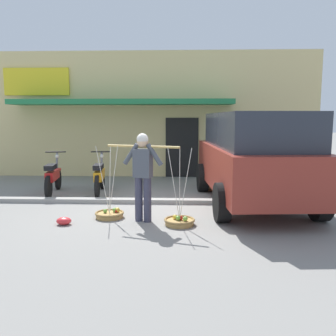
{
  "coord_description": "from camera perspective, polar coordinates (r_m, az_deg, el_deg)",
  "views": [
    {
      "loc": [
        0.68,
        -7.46,
        1.96
      ],
      "look_at": [
        0.37,
        0.6,
        0.85
      ],
      "focal_mm": 38.09,
      "sensor_mm": 36.0,
      "label": 1
    }
  ],
  "objects": [
    {
      "name": "fruit_basket_right_side",
      "position": [
        6.72,
        1.86,
        -8.44
      ],
      "size": [
        0.58,
        0.58,
        1.45
      ],
      "color": "#B2894C",
      "rests_on": "ground"
    },
    {
      "name": "fruit_vendor",
      "position": [
        6.78,
        -4.05,
        -0.53
      ],
      "size": [
        1.42,
        0.48,
        1.7
      ],
      "color": "#38384C",
      "rests_on": "ground"
    },
    {
      "name": "storefront_building",
      "position": [
        14.67,
        -5.47,
        8.37
      ],
      "size": [
        13.0,
        6.0,
        4.2
      ],
      "color": "#DBC684",
      "rests_on": "ground"
    },
    {
      "name": "ground_plane",
      "position": [
        7.74,
        -2.95,
        -6.84
      ],
      "size": [
        90.0,
        90.0,
        0.0
      ],
      "primitive_type": "plane",
      "color": "gray"
    },
    {
      "name": "parked_truck",
      "position": [
        8.38,
        13.4,
        1.95
      ],
      "size": [
        2.41,
        4.92,
        2.1
      ],
      "color": "maroon",
      "rests_on": "ground"
    },
    {
      "name": "motorcycle_nearest_shop",
      "position": [
        9.8,
        -17.92,
        -1.39
      ],
      "size": [
        0.54,
        1.81,
        1.09
      ],
      "color": "black",
      "rests_on": "ground"
    },
    {
      "name": "sidewalk_curb",
      "position": [
        8.41,
        -2.53,
        -5.3
      ],
      "size": [
        20.0,
        0.24,
        0.1
      ],
      "primitive_type": "cube",
      "color": "gray",
      "rests_on": "ground"
    },
    {
      "name": "fruit_basket_left_side",
      "position": [
        7.28,
        -9.29,
        -7.25
      ],
      "size": [
        0.58,
        0.58,
        1.45
      ],
      "color": "#B2894C",
      "rests_on": "ground"
    },
    {
      "name": "motorcycle_second_in_row",
      "position": [
        9.56,
        -10.89,
        -1.37
      ],
      "size": [
        0.54,
        1.82,
        1.09
      ],
      "color": "black",
      "rests_on": "ground"
    },
    {
      "name": "plastic_litter_bag",
      "position": [
        7.01,
        -16.33,
        -8.14
      ],
      "size": [
        0.28,
        0.22,
        0.14
      ],
      "primitive_type": "ellipsoid",
      "color": "red",
      "rests_on": "ground"
    },
    {
      "name": "wooden_crate",
      "position": [
        9.99,
        7.19,
        -2.6
      ],
      "size": [
        0.44,
        0.36,
        0.32
      ],
      "primitive_type": "cube",
      "color": "olive",
      "rests_on": "ground"
    }
  ]
}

